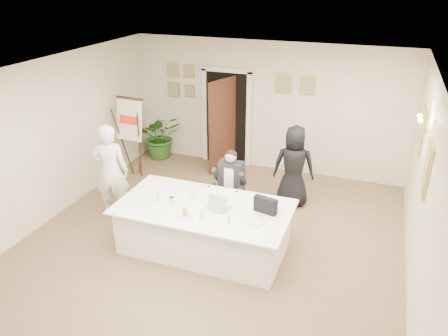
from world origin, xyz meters
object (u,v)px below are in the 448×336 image
at_px(flip_chart, 134,141).
at_px(oj_glass, 185,212).
at_px(potted_palm, 161,136).
at_px(seated_man, 230,185).
at_px(standing_man, 111,171).
at_px(laptop, 220,200).
at_px(standing_woman, 294,167).
at_px(conference_table, 204,227).
at_px(paper_stack, 253,222).
at_px(laptop_bag, 265,205).
at_px(steel_jug, 172,200).

height_order(flip_chart, oj_glass, flip_chart).
relative_size(flip_chart, potted_palm, 1.62).
distance_m(seated_man, standing_man, 2.12).
relative_size(flip_chart, laptop, 5.03).
bearing_deg(standing_woman, conference_table, 53.79).
xyz_separation_m(flip_chart, standing_man, (0.48, -1.57, 0.07)).
bearing_deg(seated_man, conference_table, -92.17).
distance_m(standing_man, laptop, 2.25).
xyz_separation_m(conference_table, laptop, (0.25, 0.03, 0.52)).
relative_size(standing_man, oj_glass, 13.36).
xyz_separation_m(conference_table, standing_woman, (1.00, 1.93, 0.39)).
xyz_separation_m(seated_man, standing_woman, (0.93, 0.92, 0.12)).
distance_m(conference_table, paper_stack, 0.96).
bearing_deg(conference_table, laptop_bag, 8.36).
bearing_deg(standing_woman, flip_chart, -10.09).
bearing_deg(conference_table, standing_woman, 62.65).
bearing_deg(oj_glass, flip_chart, 133.93).
bearing_deg(flip_chart, oj_glass, -46.07).
bearing_deg(steel_jug, potted_palm, 120.59).
distance_m(seated_man, steel_jug, 1.26).
bearing_deg(standing_man, oj_glass, 139.46).
height_order(standing_woman, laptop_bag, standing_woman).
height_order(conference_table, laptop_bag, laptop_bag).
distance_m(flip_chart, oj_glass, 3.30).
xyz_separation_m(standing_man, oj_glass, (1.81, -0.80, -0.03)).
height_order(flip_chart, standing_woman, flip_chart).
height_order(standing_man, oj_glass, standing_man).
bearing_deg(flip_chart, standing_man, -73.19).
relative_size(laptop, laptop_bag, 0.95).
bearing_deg(standing_man, paper_stack, 150.30).
relative_size(seated_man, standing_woman, 0.85).
xyz_separation_m(laptop, paper_stack, (0.60, -0.25, -0.12)).
bearing_deg(laptop_bag, laptop, -158.65).
xyz_separation_m(oj_glass, steel_jug, (-0.36, 0.27, -0.01)).
distance_m(standing_man, laptop_bag, 2.91).
bearing_deg(paper_stack, laptop, 157.53).
bearing_deg(seated_man, steel_jug, -115.34).
relative_size(conference_table, laptop_bag, 7.47).
distance_m(flip_chart, laptop, 3.33).
distance_m(standing_man, paper_stack, 2.88).
distance_m(laptop, steel_jug, 0.77).
bearing_deg(potted_palm, seated_man, -40.48).
relative_size(oj_glass, steel_jug, 1.18).
relative_size(standing_woman, steel_jug, 14.24).
xyz_separation_m(standing_man, steel_jug, (1.46, -0.53, -0.04)).
bearing_deg(laptop_bag, flip_chart, 163.58).
bearing_deg(laptop, paper_stack, -11.77).
height_order(seated_man, laptop_bag, seated_man).
distance_m(seated_man, paper_stack, 1.46).
bearing_deg(oj_glass, potted_palm, 122.90).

